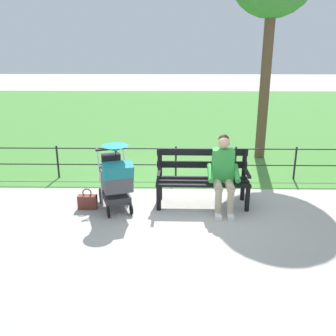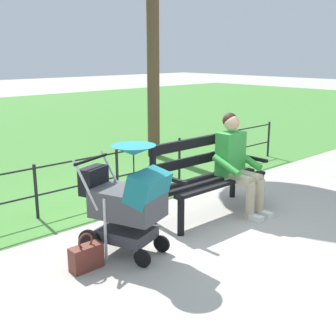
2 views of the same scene
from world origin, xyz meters
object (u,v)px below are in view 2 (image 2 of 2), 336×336
Objects in this scene: person_on_bench at (237,160)px; handbag at (86,257)px; park_bench at (206,173)px; stroller at (128,199)px.

handbag is (2.31, 0.05, -0.55)m from person_on_bench.
person_on_bench is (-0.33, 0.22, 0.15)m from park_bench.
handbag is at bearing 1.12° from person_on_bench.
park_bench reaches higher than handbag.
person_on_bench reaches higher than park_bench.
person_on_bench is 2.38m from handbag.
stroller is (1.47, 0.28, 0.07)m from park_bench.
park_bench is at bearing -33.79° from person_on_bench.
park_bench is at bearing -169.12° from stroller.
park_bench is 4.34× the size of handbag.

